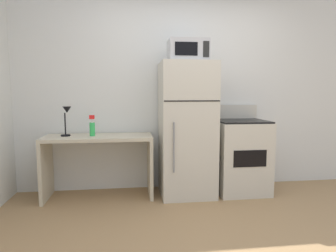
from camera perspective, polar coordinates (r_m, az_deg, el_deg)
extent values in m
plane|color=#9E7A51|center=(2.63, 9.98, -22.26)|extent=(12.00, 12.00, 0.00)
cube|color=silver|center=(3.97, 2.91, 6.97)|extent=(5.00, 0.10, 2.60)
cube|color=beige|center=(3.63, -13.32, -2.17)|extent=(1.28, 0.52, 0.04)
cube|color=beige|center=(3.81, -22.55, -7.82)|extent=(0.04, 0.52, 0.71)
cube|color=beige|center=(3.69, -3.49, -7.80)|extent=(0.04, 0.52, 0.71)
cylinder|color=black|center=(3.71, -19.22, -1.71)|extent=(0.11, 0.11, 0.02)
cylinder|color=black|center=(3.69, -19.30, 0.43)|extent=(0.02, 0.02, 0.26)
cone|color=black|center=(3.66, -19.00, 3.01)|extent=(0.10, 0.10, 0.08)
cylinder|color=green|center=(3.62, -14.46, -0.62)|extent=(0.06, 0.06, 0.16)
cylinder|color=white|center=(3.61, -14.50, 0.99)|extent=(0.02, 0.02, 0.04)
cube|color=red|center=(3.59, -14.54, 1.69)|extent=(0.06, 0.03, 0.04)
cube|color=beige|center=(3.62, 3.66, -0.69)|extent=(0.65, 0.61, 1.63)
cube|color=black|center=(3.30, 4.73, 4.86)|extent=(0.64, 0.00, 0.01)
cylinder|color=gray|center=(3.30, 1.16, -4.22)|extent=(0.02, 0.02, 0.57)
cube|color=#B7B7BC|center=(3.61, 3.83, 14.31)|extent=(0.46, 0.34, 0.26)
cube|color=black|center=(3.43, 3.57, 14.73)|extent=(0.26, 0.01, 0.15)
cube|color=black|center=(3.48, 7.41, 14.57)|extent=(0.07, 0.01, 0.18)
cube|color=beige|center=(3.88, 13.84, -5.83)|extent=(0.63, 0.60, 0.90)
cube|color=black|center=(3.81, 14.03, 0.95)|extent=(0.61, 0.58, 0.02)
cube|color=beige|center=(4.07, 12.62, 2.72)|extent=(0.63, 0.04, 0.18)
cube|color=black|center=(3.60, 15.62, -6.11)|extent=(0.40, 0.01, 0.20)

